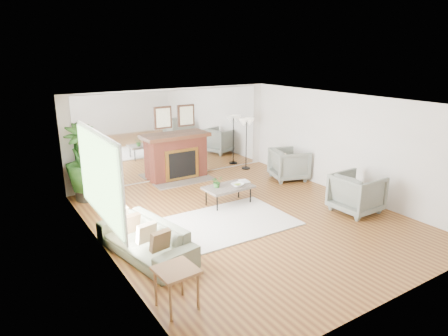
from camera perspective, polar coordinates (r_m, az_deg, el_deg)
ground at (r=8.68m, az=3.35°, el=-7.22°), size 7.00×7.00×0.00m
wall_left at (r=7.00m, az=-16.74°, el=-2.84°), size 0.02×7.00×2.50m
wall_right at (r=10.26m, az=17.16°, el=3.15°), size 0.02×7.00×2.50m
wall_back at (r=11.19m, az=-7.10°, el=4.82°), size 6.00×0.02×2.50m
mirror_panel at (r=11.17m, az=-7.05°, el=4.80°), size 5.40×0.04×2.40m
window_panel at (r=7.35m, az=-17.46°, el=-1.18°), size 0.04×2.40×1.50m
fireplace at (r=11.12m, az=-6.47°, el=1.64°), size 1.85×0.83×2.05m
area_rug at (r=8.47m, az=0.76°, el=-7.71°), size 2.62×1.89×0.03m
coffee_table at (r=9.29m, az=0.64°, el=-2.84°), size 1.14×0.69×0.45m
sofa at (r=7.22m, az=-11.20°, el=-9.99°), size 1.19×2.19×0.60m
armchair_back at (r=11.28m, az=9.28°, el=0.54°), size 1.19×1.17×0.86m
armchair_front at (r=9.35m, az=18.43°, el=-3.42°), size 0.98×0.96×0.88m
side_table at (r=5.71m, az=-6.85°, el=-14.96°), size 0.57×0.57×0.61m
potted_ficus at (r=10.00m, az=-19.41°, el=1.00°), size 1.11×1.11×1.83m
floor_lamp at (r=11.94m, az=3.24°, el=5.99°), size 0.50×0.28×1.55m
tabletop_plant at (r=9.17m, az=-1.02°, el=-1.95°), size 0.26×0.23×0.28m
fruit_bowl at (r=9.27m, az=1.93°, el=-2.42°), size 0.32×0.32×0.07m
book at (r=9.56m, az=2.33°, el=-1.98°), size 0.25×0.31×0.02m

